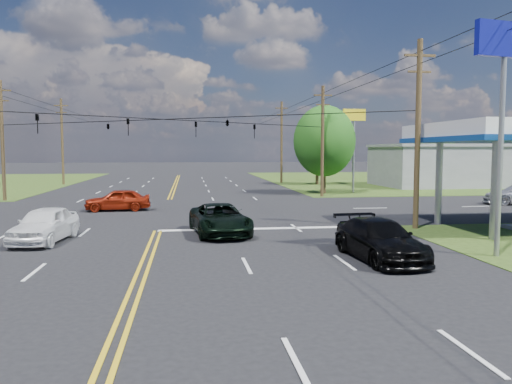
{
  "coord_description": "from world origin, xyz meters",
  "views": [
    {
      "loc": [
        1.53,
        -20.88,
        3.98
      ],
      "look_at": [
        5.19,
        6.0,
        1.73
      ],
      "focal_mm": 35.0,
      "sensor_mm": 36.0,
      "label": 1
    }
  ],
  "objects": [
    {
      "name": "polesign_se",
      "position": [
        13.0,
        -3.77,
        6.89
      ],
      "size": [
        2.53,
        0.71,
        8.64
      ],
      "color": "#A5A5AA",
      "rests_on": "ground"
    },
    {
      "name": "grass_ne",
      "position": [
        35.0,
        44.0,
        0.0
      ],
      "size": [
        46.0,
        48.0,
        0.03
      ],
      "primitive_type": "cube",
      "color": "#2B4014",
      "rests_on": "ground"
    },
    {
      "name": "sedan_red",
      "position": [
        -3.13,
        13.0,
        0.73
      ],
      "size": [
        4.36,
        1.97,
        1.45
      ],
      "primitive_type": "imported",
      "rotation": [
        0.0,
        0.0,
        -1.51
      ],
      "color": "maroon",
      "rests_on": "ground"
    },
    {
      "name": "pickup_dkgreen",
      "position": [
        3.0,
        2.68,
        0.73
      ],
      "size": [
        3.01,
        5.47,
        1.45
      ],
      "primitive_type": "imported",
      "rotation": [
        0.0,
        0.0,
        0.12
      ],
      "color": "black",
      "rests_on": "ground"
    },
    {
      "name": "pole_se",
      "position": [
        13.0,
        3.0,
        4.92
      ],
      "size": [
        1.6,
        0.28,
        9.5
      ],
      "color": "#40301B",
      "rests_on": "ground"
    },
    {
      "name": "pole_ne",
      "position": [
        13.0,
        21.0,
        4.92
      ],
      "size": [
        1.6,
        0.28,
        9.5
      ],
      "color": "#40301B",
      "rests_on": "ground"
    },
    {
      "name": "tree_right_a",
      "position": [
        14.0,
        24.0,
        4.87
      ],
      "size": [
        5.7,
        5.7,
        8.18
      ],
      "color": "#40301B",
      "rests_on": "ground"
    },
    {
      "name": "polesign_ne",
      "position": [
        17.0,
        24.55,
        6.16
      ],
      "size": [
        2.19,
        0.32,
        7.93
      ],
      "color": "#A5A5AA",
      "rests_on": "ground"
    },
    {
      "name": "pole_right_far",
      "position": [
        13.0,
        40.0,
        5.17
      ],
      "size": [
        1.6,
        0.28,
        10.0
      ],
      "color": "#40301B",
      "rests_on": "ground"
    },
    {
      "name": "retail_ne",
      "position": [
        30.0,
        32.0,
        2.2
      ],
      "size": [
        14.0,
        10.0,
        4.4
      ],
      "primitive_type": "cube",
      "color": "gray",
      "rests_on": "ground"
    },
    {
      "name": "pickup_white",
      "position": [
        -4.71,
        1.71,
        0.77
      ],
      "size": [
        2.37,
        4.72,
        1.54
      ],
      "primitive_type": "imported",
      "rotation": [
        0.0,
        0.0,
        -0.13
      ],
      "color": "white",
      "rests_on": "ground"
    },
    {
      "name": "power_lines",
      "position": [
        0.0,
        10.0,
        8.6
      ],
      "size": [
        26.04,
        100.0,
        0.64
      ],
      "color": "black",
      "rests_on": "ground"
    },
    {
      "name": "span_wire_signals",
      "position": [
        0.0,
        12.0,
        6.0
      ],
      "size": [
        26.0,
        18.0,
        1.13
      ],
      "color": "black",
      "rests_on": "ground"
    },
    {
      "name": "suv_black",
      "position": [
        8.47,
        -3.58,
        0.73
      ],
      "size": [
        2.43,
        5.18,
        1.46
      ],
      "primitive_type": "imported",
      "rotation": [
        0.0,
        0.0,
        0.08
      ],
      "color": "black",
      "rests_on": "ground"
    },
    {
      "name": "tree_right_b",
      "position": [
        16.5,
        36.0,
        4.22
      ],
      "size": [
        4.94,
        4.94,
        7.09
      ],
      "color": "#40301B",
      "rests_on": "ground"
    },
    {
      "name": "pole_left_far",
      "position": [
        -13.0,
        40.0,
        5.17
      ],
      "size": [
        1.6,
        0.28,
        10.0
      ],
      "color": "#40301B",
      "rests_on": "ground"
    },
    {
      "name": "stop_bar",
      "position": [
        5.0,
        4.0,
        0.0
      ],
      "size": [
        10.0,
        0.5,
        0.02
      ],
      "primitive_type": "cube",
      "color": "silver",
      "rests_on": "ground"
    },
    {
      "name": "tree_far_r",
      "position": [
        34.0,
        42.0,
        4.54
      ],
      "size": [
        5.32,
        5.32,
        7.63
      ],
      "color": "#40301B",
      "rests_on": "ground"
    },
    {
      "name": "ground",
      "position": [
        0.0,
        12.0,
        0.0
      ],
      "size": [
        280.0,
        280.0,
        0.0
      ],
      "primitive_type": "plane",
      "color": "black",
      "rests_on": "ground"
    },
    {
      "name": "pole_nw",
      "position": [
        -13.0,
        21.0,
        4.92
      ],
      "size": [
        1.6,
        0.28,
        9.5
      ],
      "color": "#40301B",
      "rests_on": "ground"
    }
  ]
}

